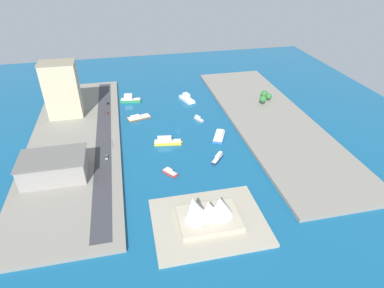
{
  "coord_description": "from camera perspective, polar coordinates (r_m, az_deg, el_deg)",
  "views": [
    {
      "loc": [
        39.52,
        237.16,
        136.13
      ],
      "look_at": [
        -5.71,
        29.53,
        3.58
      ],
      "focal_mm": 30.45,
      "sensor_mm": 36.0,
      "label": 1
    }
  ],
  "objects": [
    {
      "name": "catamaran_blue",
      "position": [
        266.21,
        4.79,
        1.49
      ],
      "size": [
        15.29,
        21.18,
        4.27
      ],
      "color": "blue",
      "rests_on": "ground_plane"
    },
    {
      "name": "office_block_beige",
      "position": [
        305.71,
        -21.82,
        8.78
      ],
      "size": [
        29.66,
        18.23,
        49.17
      ],
      "color": "#C6B793",
      "rests_on": "quay_east"
    },
    {
      "name": "park_tree_cluster",
      "position": [
        326.96,
        12.67,
        8.19
      ],
      "size": [
        15.43,
        21.44,
        10.04
      ],
      "color": "brown",
      "rests_on": "quay_west"
    },
    {
      "name": "barge_flat_brown",
      "position": [
        298.19,
        -9.39,
        4.59
      ],
      "size": [
        22.24,
        13.37,
        3.42
      ],
      "color": "brown",
      "rests_on": "ground_plane"
    },
    {
      "name": "carpark_squat_concrete",
      "position": [
        232.5,
        -23.03,
        -3.68
      ],
      "size": [
        42.26,
        27.95,
        15.48
      ],
      "color": "gray",
      "rests_on": "quay_east"
    },
    {
      "name": "suv_black",
      "position": [
        326.96,
        -14.55,
        6.99
      ],
      "size": [
        2.03,
        4.21,
        1.65
      ],
      "color": "black",
      "rests_on": "road_strip"
    },
    {
      "name": "pickup_red",
      "position": [
        306.46,
        -14.68,
        5.24
      ],
      "size": [
        2.02,
        4.79,
        1.72
      ],
      "color": "black",
      "rests_on": "road_strip"
    },
    {
      "name": "peninsula_point",
      "position": [
        189.95,
        2.96,
        -13.45
      ],
      "size": [
        63.4,
        49.4,
        2.0
      ],
      "primitive_type": "cube",
      "color": "#A89E89",
      "rests_on": "ground_plane"
    },
    {
      "name": "patrol_launch_navy",
      "position": [
        239.14,
        4.53,
        -2.41
      ],
      "size": [
        11.79,
        13.28,
        4.04
      ],
      "color": "#1E284C",
      "rests_on": "ground_plane"
    },
    {
      "name": "traffic_light_waterfront",
      "position": [
        252.73,
        -13.78,
        0.21
      ],
      "size": [
        0.36,
        0.36,
        6.5
      ],
      "color": "black",
      "rests_on": "quay_east"
    },
    {
      "name": "opera_landmark",
      "position": [
        183.85,
        2.75,
        -11.65
      ],
      "size": [
        34.47,
        25.11,
        19.39
      ],
      "color": "#BCAD93",
      "rests_on": "peninsula_point"
    },
    {
      "name": "yacht_sleek_gray",
      "position": [
        291.35,
        1.17,
        4.4
      ],
      "size": [
        7.5,
        11.39,
        3.81
      ],
      "color": "#999EA3",
      "rests_on": "ground_plane"
    },
    {
      "name": "sedan_silver",
      "position": [
        243.29,
        -14.75,
        -2.24
      ],
      "size": [
        2.07,
        4.73,
        1.69
      ],
      "color": "black",
      "rests_on": "road_strip"
    },
    {
      "name": "quay_east",
      "position": [
        276.31,
        -19.77,
        0.69
      ],
      "size": [
        70.0,
        240.0,
        2.68
      ],
      "primitive_type": "cube",
      "color": "gray",
      "rests_on": "ground_plane"
    },
    {
      "name": "tugboat_red",
      "position": [
        224.85,
        -3.89,
        -4.96
      ],
      "size": [
        9.81,
        11.72,
        3.54
      ],
      "color": "red",
      "rests_on": "ground_plane"
    },
    {
      "name": "ferry_yellow_fast",
      "position": [
        257.07,
        -4.43,
        0.5
      ],
      "size": [
        23.16,
        9.19,
        6.1
      ],
      "color": "yellow",
      "rests_on": "ground_plane"
    },
    {
      "name": "ferry_white_commuter",
      "position": [
        329.46,
        -0.9,
        7.98
      ],
      "size": [
        13.43,
        22.99,
        7.12
      ],
      "color": "silver",
      "rests_on": "ground_plane"
    },
    {
      "name": "quay_west",
      "position": [
        299.24,
        13.51,
        4.24
      ],
      "size": [
        70.0,
        240.0,
        2.68
      ],
      "primitive_type": "cube",
      "color": "gray",
      "rests_on": "ground_plane"
    },
    {
      "name": "ferry_green_doubledeck",
      "position": [
        332.52,
        -10.79,
        7.72
      ],
      "size": [
        22.22,
        9.96,
        7.88
      ],
      "color": "#2D8C4C",
      "rests_on": "ground_plane"
    },
    {
      "name": "road_strip",
      "position": [
        272.96,
        -15.22,
        1.48
      ],
      "size": [
        11.79,
        228.0,
        0.15
      ],
      "primitive_type": "cube",
      "color": "#38383D",
      "rests_on": "quay_east"
    },
    {
      "name": "ground_plane",
      "position": [
        276.29,
        -2.46,
        2.4
      ],
      "size": [
        440.0,
        440.0,
        0.0
      ],
      "primitive_type": "plane",
      "color": "#145684"
    }
  ]
}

